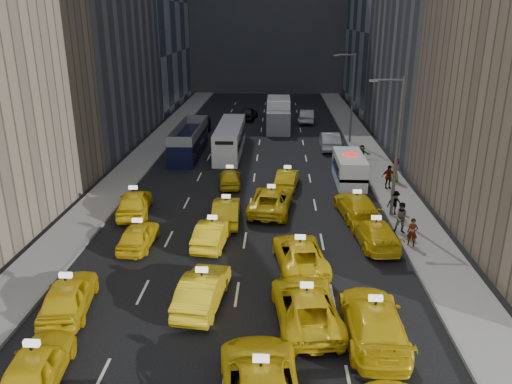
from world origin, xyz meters
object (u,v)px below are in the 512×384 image
box_truck (278,115)px  pedestrian_0 (412,232)px  taxi_2 (261,384)px  taxi_0 (36,367)px  nypd_van (349,169)px  city_bus (230,139)px  double_decker (189,141)px

box_truck → pedestrian_0: (7.52, -30.90, -0.75)m
taxi_2 → box_truck: (0.58, 43.28, 0.91)m
taxi_2 → pedestrian_0: 14.79m
taxi_0 → box_truck: size_ratio=0.59×
box_truck → nypd_van: bearing=-72.2°
box_truck → pedestrian_0: 31.81m
taxi_2 → box_truck: bearing=-97.1°
city_bus → box_truck: box_truck is taller
taxi_2 → pedestrian_0: size_ratio=3.58×
double_decker → pedestrian_0: (15.86, -19.27, -0.44)m
taxi_0 → pedestrian_0: size_ratio=2.77×
pedestrian_0 → nypd_van: bearing=119.1°
city_bus → box_truck: 11.59m
taxi_2 → double_decker: size_ratio=0.58×
taxi_0 → city_bus: city_bus is taller
taxi_2 → city_bus: size_ratio=0.53×
taxi_0 → pedestrian_0: pedestrian_0 is taller
double_decker → city_bus: size_ratio=0.91×
double_decker → box_truck: bearing=59.2°
nypd_van → box_truck: bearing=107.9°
nypd_van → double_decker: size_ratio=0.56×
double_decker → pedestrian_0: double_decker is taller
taxi_2 → pedestrian_0: pedestrian_0 is taller
double_decker → city_bus: bearing=19.9°
taxi_0 → taxi_2: taxi_2 is taller
double_decker → box_truck: 14.32m
taxi_0 → taxi_2: size_ratio=0.77×
nypd_van → pedestrian_0: nypd_van is taller
nypd_van → pedestrian_0: bearing=-78.8°
city_bus → box_truck: (4.60, 10.63, 0.35)m
nypd_van → city_bus: bearing=141.8°
nypd_van → pedestrian_0: size_ratio=3.44×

